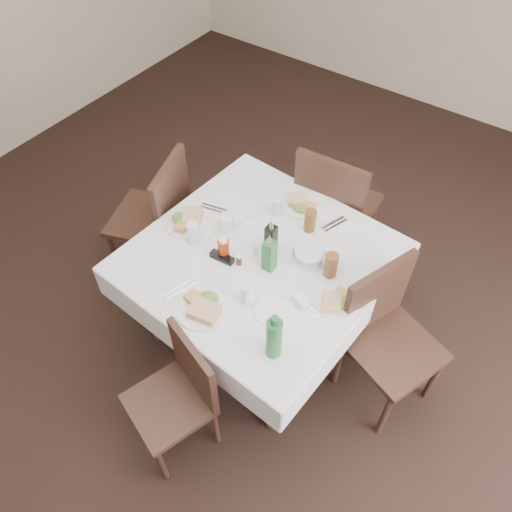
# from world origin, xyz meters

# --- Properties ---
(ground_plane) EXTENTS (7.00, 7.00, 0.00)m
(ground_plane) POSITION_xyz_m (0.00, 0.00, 0.00)
(ground_plane) COLOR black
(room_shell) EXTENTS (6.04, 7.04, 2.80)m
(room_shell) POSITION_xyz_m (0.00, 0.00, 1.71)
(room_shell) COLOR #C3AC90
(room_shell) RESTS_ON ground
(dining_table) EXTENTS (1.43, 1.43, 0.76)m
(dining_table) POSITION_xyz_m (0.05, 0.21, 0.68)
(dining_table) COLOR #322015
(dining_table) RESTS_ON ground
(chair_north) EXTENTS (0.52, 0.52, 1.02)m
(chair_north) POSITION_xyz_m (0.10, 1.00, 0.58)
(chair_north) COLOR #322015
(chair_north) RESTS_ON ground
(chair_south) EXTENTS (0.50, 0.50, 0.83)m
(chair_south) POSITION_xyz_m (0.10, -0.60, 0.48)
(chair_south) COLOR #322015
(chair_south) RESTS_ON ground
(chair_east) EXTENTS (0.59, 0.59, 0.97)m
(chair_east) POSITION_xyz_m (0.82, 0.31, 0.55)
(chair_east) COLOR #322015
(chair_east) RESTS_ON ground
(chair_west) EXTENTS (0.59, 0.59, 0.99)m
(chair_west) POSITION_xyz_m (-0.83, 0.27, 0.57)
(chair_west) COLOR #322015
(chair_west) RESTS_ON ground
(meal_north) EXTENTS (0.24, 0.24, 0.05)m
(meal_north) POSITION_xyz_m (0.03, 0.68, 0.78)
(meal_north) COLOR white
(meal_north) RESTS_ON dining_table
(meal_south) EXTENTS (0.29, 0.29, 0.06)m
(meal_south) POSITION_xyz_m (0.02, -0.27, 0.79)
(meal_south) COLOR white
(meal_south) RESTS_ON dining_table
(meal_east) EXTENTS (0.23, 0.23, 0.05)m
(meal_east) POSITION_xyz_m (0.57, 0.16, 0.78)
(meal_east) COLOR white
(meal_east) RESTS_ON dining_table
(meal_west) EXTENTS (0.27, 0.27, 0.06)m
(meal_west) POSITION_xyz_m (-0.46, 0.16, 0.78)
(meal_west) COLOR white
(meal_west) RESTS_ON dining_table
(side_plate_a) EXTENTS (0.16, 0.16, 0.01)m
(side_plate_a) POSITION_xyz_m (-0.19, 0.49, 0.77)
(side_plate_a) COLOR white
(side_plate_a) RESTS_ON dining_table
(side_plate_b) EXTENTS (0.18, 0.18, 0.01)m
(side_plate_b) POSITION_xyz_m (0.32, -0.08, 0.77)
(side_plate_b) COLOR white
(side_plate_b) RESTS_ON dining_table
(water_n) EXTENTS (0.06, 0.06, 0.12)m
(water_n) POSITION_xyz_m (-0.06, 0.54, 0.82)
(water_n) COLOR silver
(water_n) RESTS_ON dining_table
(water_s) EXTENTS (0.07, 0.07, 0.13)m
(water_s) POSITION_xyz_m (0.17, -0.09, 0.83)
(water_s) COLOR silver
(water_s) RESTS_ON dining_table
(water_e) EXTENTS (0.07, 0.07, 0.14)m
(water_e) POSITION_xyz_m (0.40, 0.36, 0.83)
(water_e) COLOR silver
(water_e) RESTS_ON dining_table
(water_w) EXTENTS (0.07, 0.07, 0.14)m
(water_w) POSITION_xyz_m (-0.33, 0.08, 0.83)
(water_w) COLOR silver
(water_w) RESTS_ON dining_table
(iced_tea_a) EXTENTS (0.07, 0.07, 0.15)m
(iced_tea_a) POSITION_xyz_m (0.17, 0.54, 0.83)
(iced_tea_a) COLOR brown
(iced_tea_a) RESTS_ON dining_table
(iced_tea_b) EXTENTS (0.07, 0.07, 0.15)m
(iced_tea_b) POSITION_xyz_m (0.44, 0.31, 0.84)
(iced_tea_b) COLOR brown
(iced_tea_b) RESTS_ON dining_table
(bread_basket) EXTENTS (0.19, 0.19, 0.06)m
(bread_basket) POSITION_xyz_m (0.29, 0.34, 0.79)
(bread_basket) COLOR silver
(bread_basket) RESTS_ON dining_table
(oil_cruet_dark) EXTENTS (0.06, 0.06, 0.23)m
(oil_cruet_dark) POSITION_xyz_m (0.07, 0.28, 0.86)
(oil_cruet_dark) COLOR black
(oil_cruet_dark) RESTS_ON dining_table
(oil_cruet_green) EXTENTS (0.06, 0.06, 0.26)m
(oil_cruet_green) POSITION_xyz_m (0.14, 0.16, 0.87)
(oil_cruet_green) COLOR #21612B
(oil_cruet_green) RESTS_ON dining_table
(ketchup_bottle) EXTENTS (0.07, 0.07, 0.14)m
(ketchup_bottle) POSITION_xyz_m (-0.12, 0.09, 0.83)
(ketchup_bottle) COLOR #942609
(ketchup_bottle) RESTS_ON dining_table
(salt_shaker) EXTENTS (0.03, 0.03, 0.08)m
(salt_shaker) POSITION_xyz_m (0.03, 0.19, 0.80)
(salt_shaker) COLOR white
(salt_shaker) RESTS_ON dining_table
(pepper_shaker) EXTENTS (0.03, 0.03, 0.07)m
(pepper_shaker) POSITION_xyz_m (-0.01, 0.09, 0.80)
(pepper_shaker) COLOR #3D251B
(pepper_shaker) RESTS_ON dining_table
(coffee_mug) EXTENTS (0.15, 0.15, 0.11)m
(coffee_mug) POSITION_xyz_m (-0.23, 0.26, 0.81)
(coffee_mug) COLOR white
(coffee_mug) RESTS_ON dining_table
(sunglasses) EXTENTS (0.15, 0.06, 0.03)m
(sunglasses) POSITION_xyz_m (-0.11, 0.06, 0.78)
(sunglasses) COLOR black
(sunglasses) RESTS_ON dining_table
(green_bottle) EXTENTS (0.08, 0.08, 0.30)m
(green_bottle) POSITION_xyz_m (0.46, -0.27, 0.89)
(green_bottle) COLOR #21612B
(green_bottle) RESTS_ON dining_table
(sugar_caddy) EXTENTS (0.10, 0.07, 0.04)m
(sugar_caddy) POSITION_xyz_m (0.41, 0.05, 0.79)
(sugar_caddy) COLOR white
(sugar_caddy) RESTS_ON dining_table
(cutlery_n) EXTENTS (0.10, 0.18, 0.01)m
(cutlery_n) POSITION_xyz_m (0.27, 0.66, 0.77)
(cutlery_n) COLOR silver
(cutlery_n) RESTS_ON dining_table
(cutlery_s) EXTENTS (0.11, 0.21, 0.01)m
(cutlery_s) POSITION_xyz_m (-0.16, -0.24, 0.77)
(cutlery_s) COLOR silver
(cutlery_s) RESTS_ON dining_table
(cutlery_e) EXTENTS (0.18, 0.06, 0.01)m
(cutlery_e) POSITION_xyz_m (0.48, 0.04, 0.77)
(cutlery_e) COLOR silver
(cutlery_e) RESTS_ON dining_table
(cutlery_w) EXTENTS (0.18, 0.08, 0.01)m
(cutlery_w) POSITION_xyz_m (-0.41, 0.35, 0.77)
(cutlery_w) COLOR silver
(cutlery_w) RESTS_ON dining_table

